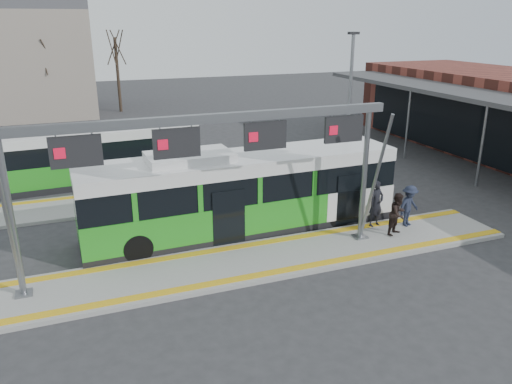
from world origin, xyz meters
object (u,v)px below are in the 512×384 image
Objects in this scene: hero_bus at (242,194)px; passenger_c at (409,206)px; passenger_a at (376,203)px; passenger_b at (398,214)px; gantry at (213,146)px.

hero_bus reaches higher than passenger_c.
passenger_a reaches higher than passenger_b.
passenger_c is at bearing -32.98° from passenger_a.
passenger_a reaches higher than passenger_c.
hero_bus is 7.48× the size of passenger_b.
passenger_b is 0.99× the size of passenger_c.
passenger_c is at bearing -20.92° from hero_bus.
hero_bus reaches higher than passenger_b.
gantry is 8.95m from passenger_c.
passenger_b is (7.35, -0.19, -3.30)m from gantry.
passenger_c is (1.27, -0.46, -0.11)m from passenger_a.
passenger_b is at bearing -167.83° from passenger_c.
gantry is 4.23m from hero_bus.
passenger_a is 1.12× the size of passenger_c.
hero_bus is 5.48m from passenger_a.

